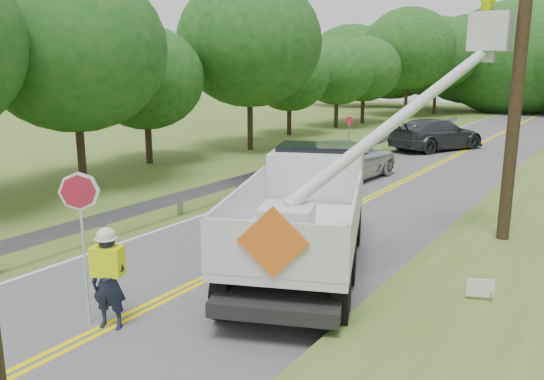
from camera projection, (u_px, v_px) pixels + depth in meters
The scene contains 10 objects.
ground at pixel (75, 344), 8.93m from camera, with size 140.00×140.00×0.00m, color #4C6226.
road at pixel (387, 189), 20.34m from camera, with size 7.20×96.00×0.03m.
guardrail at pixel (307, 162), 23.11m from camera, with size 0.18×48.00×0.77m.
treeline_left at pixel (326, 54), 36.85m from camera, with size 9.88×55.39×10.14m.
flagger at pixel (108, 274), 9.27m from camera, with size 1.04×0.70×2.77m.
bucket_truck at pixel (323, 192), 12.85m from camera, with size 5.66×8.24×6.99m.
suv_silver at pixel (344, 159), 22.09m from camera, with size 2.70×5.85×1.63m, color silver.
suv_darkgrey at pixel (437, 134), 30.11m from camera, with size 2.44×6.01×1.74m, color #36383E.
stop_sign_permanent at pixel (349, 131), 27.56m from camera, with size 0.38×0.29×2.10m.
yard_sign at pixel (480, 289), 9.86m from camera, with size 0.47×0.22×0.71m.
Camera 1 is at (7.22, -5.00, 4.48)m, focal length 35.38 mm.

